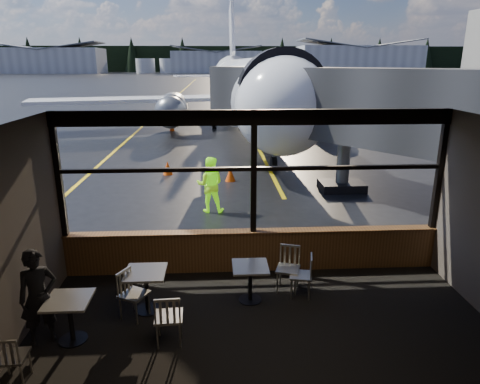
{
  "coord_description": "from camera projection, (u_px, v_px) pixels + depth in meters",
  "views": [
    {
      "loc": [
        -0.77,
        -8.52,
        4.4
      ],
      "look_at": [
        -0.22,
        1.0,
        1.5
      ],
      "focal_mm": 32.0,
      "sensor_mm": 36.0,
      "label": 1
    }
  ],
  "objects": [
    {
      "name": "hangar_right",
      "position": [
        358.0,
        58.0,
        181.02
      ],
      "size": [
        50.0,
        20.0,
        12.0
      ],
      "primitive_type": null,
      "color": "silver",
      "rests_on": "ground_plane"
    },
    {
      "name": "hangar_mid",
      "position": [
        216.0,
        61.0,
        184.73
      ],
      "size": [
        38.0,
        15.0,
        10.0
      ],
      "primitive_type": null,
      "color": "silver",
      "rests_on": "ground_plane"
    },
    {
      "name": "cone_wing",
      "position": [
        172.0,
        127.0,
        28.6
      ],
      "size": [
        0.34,
        0.34,
        0.48
      ],
      "primitive_type": "cone",
      "color": "#FF6308",
      "rests_on": "ground_plane"
    },
    {
      "name": "ground_plane",
      "position": [
        217.0,
        78.0,
        124.09
      ],
      "size": [
        520.0,
        520.0,
        0.0
      ],
      "primitive_type": "plane",
      "color": "black",
      "rests_on": "ground"
    },
    {
      "name": "chair_mid_s",
      "position": [
        169.0,
        317.0,
        6.88
      ],
      "size": [
        0.52,
        0.52,
        0.92
      ],
      "primitive_type": null,
      "rotation": [
        0.0,
        0.0,
        0.04
      ],
      "color": "#AEA99D",
      "rests_on": "carpet_floor"
    },
    {
      "name": "chair_near_e",
      "position": [
        301.0,
        276.0,
        8.27
      ],
      "size": [
        0.56,
        0.56,
        0.87
      ],
      "primitive_type": null,
      "rotation": [
        0.0,
        0.0,
        1.37
      ],
      "color": "beige",
      "rests_on": "carpet_floor"
    },
    {
      "name": "mullion_right",
      "position": [
        440.0,
        171.0,
        9.03
      ],
      "size": [
        0.12,
        0.12,
        2.6
      ],
      "primitive_type": "cube",
      "color": "black",
      "rests_on": "ground"
    },
    {
      "name": "window_sill",
      "position": [
        253.0,
        251.0,
        9.33
      ],
      "size": [
        8.0,
        0.28,
        0.9
      ],
      "primitive_type": "cube",
      "color": "#57351A",
      "rests_on": "ground"
    },
    {
      "name": "chair_mid_w",
      "position": [
        134.0,
        295.0,
        7.56
      ],
      "size": [
        0.67,
        0.67,
        0.91
      ],
      "primitive_type": null,
      "rotation": [
        0.0,
        0.0,
        -2.06
      ],
      "color": "beige",
      "rests_on": "carpet_floor"
    },
    {
      "name": "treeline",
      "position": [
        216.0,
        59.0,
        208.32
      ],
      "size": [
        360.0,
        3.0,
        12.0
      ],
      "primitive_type": "cube",
      "color": "black",
      "rests_on": "ground_plane"
    },
    {
      "name": "window_transom",
      "position": [
        254.0,
        169.0,
        8.79
      ],
      "size": [
        8.0,
        0.1,
        0.08
      ],
      "primitive_type": "cube",
      "color": "black",
      "rests_on": "ground"
    },
    {
      "name": "fuel_tank_c",
      "position": [
        193.0,
        66.0,
        181.9
      ],
      "size": [
        8.0,
        8.0,
        6.0
      ],
      "primitive_type": "cylinder",
      "color": "silver",
      "rests_on": "ground_plane"
    },
    {
      "name": "airliner",
      "position": [
        247.0,
        49.0,
        27.56
      ],
      "size": [
        29.42,
        34.95,
        10.44
      ],
      "primitive_type": null,
      "rotation": [
        0.0,
        0.0,
        0.03
      ],
      "color": "white",
      "rests_on": "ground_plane"
    },
    {
      "name": "cone_extra",
      "position": [
        168.0,
        168.0,
        17.42
      ],
      "size": [
        0.39,
        0.39,
        0.55
      ],
      "primitive_type": "cone",
      "color": "red",
      "rests_on": "ground_plane"
    },
    {
      "name": "mullion_centre",
      "position": [
        254.0,
        173.0,
        8.82
      ],
      "size": [
        0.12,
        0.12,
        2.6
      ],
      "primitive_type": "cube",
      "color": "black",
      "rests_on": "ground"
    },
    {
      "name": "cafe_table_near",
      "position": [
        250.0,
        283.0,
        8.13
      ],
      "size": [
        0.67,
        0.67,
        0.74
      ],
      "primitive_type": null,
      "color": "#AAA59D",
      "rests_on": "carpet_floor"
    },
    {
      "name": "window_header",
      "position": [
        254.0,
        117.0,
        8.48
      ],
      "size": [
        8.0,
        0.18,
        0.3
      ],
      "primitive_type": "cube",
      "color": "black",
      "rests_on": "ground"
    },
    {
      "name": "cafe_table_mid",
      "position": [
        147.0,
        291.0,
        7.8
      ],
      "size": [
        0.72,
        0.72,
        0.79
      ],
      "primitive_type": null,
      "color": "gray",
      "rests_on": "carpet_floor"
    },
    {
      "name": "jet_bridge",
      "position": [
        347.0,
        123.0,
        14.19
      ],
      "size": [
        9.25,
        11.3,
        4.93
      ],
      "primitive_type": null,
      "color": "#2C2C2E",
      "rests_on": "ground_plane"
    },
    {
      "name": "cone_nose",
      "position": [
        230.0,
        174.0,
        16.45
      ],
      "size": [
        0.39,
        0.39,
        0.54
      ],
      "primitive_type": "cone",
      "color": "#FF4508",
      "rests_on": "ground_plane"
    },
    {
      "name": "ceiling",
      "position": [
        275.0,
        134.0,
        5.57
      ],
      "size": [
        8.0,
        6.0,
        0.04
      ],
      "primitive_type": "cube",
      "color": "#38332D",
      "rests_on": "ground"
    },
    {
      "name": "passenger",
      "position": [
        39.0,
        297.0,
        6.81
      ],
      "size": [
        0.7,
        0.62,
        1.62
      ],
      "primitive_type": "imported",
      "rotation": [
        0.0,
        0.0,
        0.5
      ],
      "color": "black",
      "rests_on": "carpet_floor"
    },
    {
      "name": "cafe_table_left",
      "position": [
        71.0,
        320.0,
        6.94
      ],
      "size": [
        0.7,
        0.7,
        0.77
      ],
      "primitive_type": null,
      "color": "#A09C93",
      "rests_on": "carpet_floor"
    },
    {
      "name": "fuel_tank_b",
      "position": [
        169.0,
        66.0,
        181.36
      ],
      "size": [
        8.0,
        8.0,
        6.0
      ],
      "primitive_type": "cylinder",
      "color": "silver",
      "rests_on": "ground_plane"
    },
    {
      "name": "hangar_left",
      "position": [
        46.0,
        60.0,
        175.99
      ],
      "size": [
        45.0,
        18.0,
        11.0
      ],
      "primitive_type": null,
      "color": "silver",
      "rests_on": "ground_plane"
    },
    {
      "name": "chair_near_n",
      "position": [
        288.0,
        269.0,
        8.48
      ],
      "size": [
        0.63,
        0.63,
        0.92
      ],
      "primitive_type": null,
      "rotation": [
        0.0,
        0.0,
        2.82
      ],
      "color": "#B1ADA0",
      "rests_on": "carpet_floor"
    },
    {
      "name": "chair_left_s",
      "position": [
        12.0,
        357.0,
        6.02
      ],
      "size": [
        0.47,
        0.47,
        0.82
      ],
      "primitive_type": null,
      "rotation": [
        0.0,
        0.0,
        0.05
      ],
      "color": "#BBB5A8",
      "rests_on": "carpet_floor"
    },
    {
      "name": "ground_crew",
      "position": [
        210.0,
        185.0,
        12.94
      ],
      "size": [
        0.88,
        0.71,
        1.7
      ],
      "primitive_type": "imported",
      "rotation": [
        0.0,
        0.0,
        3.06
      ],
      "color": "#BFF219",
      "rests_on": "ground_plane"
    },
    {
      "name": "carpet_floor",
      "position": [
        269.0,
        359.0,
        6.59
      ],
      "size": [
        8.0,
        6.0,
        0.01
      ],
      "primitive_type": "cube",
      "color": "black",
      "rests_on": "ground"
    },
    {
      "name": "mullion_left",
      "position": [
        58.0,
        176.0,
        8.6
      ],
      "size": [
        0.12,
        0.12,
        2.6
      ],
      "primitive_type": "cube",
      "color": "black",
      "rests_on": "ground"
    },
    {
      "name": "fuel_tank_a",
      "position": [
        146.0,
        66.0,
        180.81
      ],
      "size": [
        8.0,
        8.0,
        6.0
      ],
      "primitive_type": "cylinder",
      "color": "silver",
      "rests_on": "ground_plane"
    }
  ]
}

